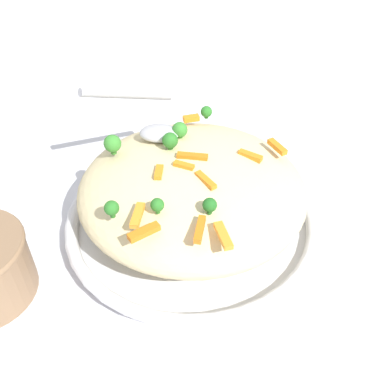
# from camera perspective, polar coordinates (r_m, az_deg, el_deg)

# --- Properties ---
(ground_plane) EXTENTS (2.40, 2.40, 0.00)m
(ground_plane) POSITION_cam_1_polar(r_m,az_deg,el_deg) (0.66, 0.00, -5.16)
(ground_plane) COLOR silver
(serving_bowl) EXTENTS (0.36, 0.36, 0.04)m
(serving_bowl) POSITION_cam_1_polar(r_m,az_deg,el_deg) (0.65, 0.00, -3.82)
(serving_bowl) COLOR silver
(serving_bowl) RESTS_ON ground_plane
(pasta_mound) EXTENTS (0.31, 0.30, 0.10)m
(pasta_mound) POSITION_cam_1_polar(r_m,az_deg,el_deg) (0.61, 0.00, 0.33)
(pasta_mound) COLOR beige
(pasta_mound) RESTS_ON serving_bowl
(carrot_piece_0) EXTENTS (0.03, 0.02, 0.01)m
(carrot_piece_0) POSITION_cam_1_polar(r_m,az_deg,el_deg) (0.67, -0.11, 9.51)
(carrot_piece_0) COLOR orange
(carrot_piece_0) RESTS_ON pasta_mound
(carrot_piece_1) EXTENTS (0.01, 0.03, 0.01)m
(carrot_piece_1) POSITION_cam_1_polar(r_m,az_deg,el_deg) (0.56, -4.32, 2.58)
(carrot_piece_1) COLOR orange
(carrot_piece_1) RESTS_ON pasta_mound
(carrot_piece_2) EXTENTS (0.01, 0.04, 0.01)m
(carrot_piece_2) POSITION_cam_1_polar(r_m,az_deg,el_deg) (0.49, 1.01, -4.86)
(carrot_piece_2) COLOR orange
(carrot_piece_2) RESTS_ON pasta_mound
(carrot_piece_3) EXTENTS (0.03, 0.03, 0.01)m
(carrot_piece_3) POSITION_cam_1_polar(r_m,az_deg,el_deg) (0.55, 1.77, 1.56)
(carrot_piece_3) COLOR orange
(carrot_piece_3) RESTS_ON pasta_mound
(carrot_piece_4) EXTENTS (0.04, 0.01, 0.01)m
(carrot_piece_4) POSITION_cam_1_polar(r_m,az_deg,el_deg) (0.58, 0.43, 4.65)
(carrot_piece_4) COLOR orange
(carrot_piece_4) RESTS_ON pasta_mound
(carrot_piece_5) EXTENTS (0.03, 0.02, 0.01)m
(carrot_piece_5) POSITION_cam_1_polar(r_m,az_deg,el_deg) (0.60, 7.54, 4.67)
(carrot_piece_5) COLOR orange
(carrot_piece_5) RESTS_ON pasta_mound
(carrot_piece_6) EXTENTS (0.02, 0.04, 0.01)m
(carrot_piece_6) POSITION_cam_1_polar(r_m,az_deg,el_deg) (0.49, 4.06, -5.64)
(carrot_piece_6) COLOR orange
(carrot_piece_6) RESTS_ON pasta_mound
(carrot_piece_7) EXTENTS (0.03, 0.03, 0.01)m
(carrot_piece_7) POSITION_cam_1_polar(r_m,az_deg,el_deg) (0.62, 10.97, 5.78)
(carrot_piece_7) COLOR orange
(carrot_piece_7) RESTS_ON pasta_mound
(carrot_piece_8) EXTENTS (0.04, 0.03, 0.01)m
(carrot_piece_8) POSITION_cam_1_polar(r_m,az_deg,el_deg) (0.49, -6.23, -5.17)
(carrot_piece_8) COLOR orange
(carrot_piece_8) RESTS_ON pasta_mound
(carrot_piece_9) EXTENTS (0.01, 0.04, 0.01)m
(carrot_piece_9) POSITION_cam_1_polar(r_m,az_deg,el_deg) (0.51, -7.06, -3.00)
(carrot_piece_9) COLOR orange
(carrot_piece_9) RESTS_ON pasta_mound
(carrot_piece_10) EXTENTS (0.03, 0.02, 0.01)m
(carrot_piece_10) POSITION_cam_1_polar(r_m,az_deg,el_deg) (0.57, -1.06, 3.42)
(carrot_piece_10) COLOR orange
(carrot_piece_10) RESTS_ON pasta_mound
(broccoli_floret_0) EXTENTS (0.02, 0.02, 0.02)m
(broccoli_floret_0) POSITION_cam_1_polar(r_m,az_deg,el_deg) (0.59, -2.85, 6.66)
(broccoli_floret_0) COLOR #296820
(broccoli_floret_0) RESTS_ON pasta_mound
(broccoli_floret_1) EXTENTS (0.02, 0.02, 0.02)m
(broccoli_floret_1) POSITION_cam_1_polar(r_m,az_deg,el_deg) (0.51, -10.35, -2.09)
(broccoli_floret_1) COLOR #296820
(broccoli_floret_1) RESTS_ON pasta_mound
(broccoli_floret_2) EXTENTS (0.02, 0.02, 0.03)m
(broccoli_floret_2) POSITION_cam_1_polar(r_m,az_deg,el_deg) (0.62, -1.59, 8.03)
(broccoli_floret_2) COLOR #377928
(broccoli_floret_2) RESTS_ON pasta_mound
(broccoli_floret_3) EXTENTS (0.02, 0.02, 0.02)m
(broccoli_floret_3) POSITION_cam_1_polar(r_m,az_deg,el_deg) (0.51, -4.51, -1.71)
(broccoli_floret_3) COLOR #296820
(broccoli_floret_3) RESTS_ON pasta_mound
(broccoli_floret_4) EXTENTS (0.02, 0.02, 0.02)m
(broccoli_floret_4) POSITION_cam_1_polar(r_m,az_deg,el_deg) (0.67, 1.88, 10.33)
(broccoli_floret_4) COLOR #296820
(broccoli_floret_4) RESTS_ON pasta_mound
(broccoli_floret_5) EXTENTS (0.02, 0.02, 0.02)m
(broccoli_floret_5) POSITION_cam_1_polar(r_m,az_deg,el_deg) (0.51, 2.31, -1.73)
(broccoli_floret_5) COLOR #205B1C
(broccoli_floret_5) RESTS_ON pasta_mound
(broccoli_floret_6) EXTENTS (0.02, 0.02, 0.03)m
(broccoli_floret_6) POSITION_cam_1_polar(r_m,az_deg,el_deg) (0.60, -10.25, 6.17)
(broccoli_floret_6) COLOR #377928
(broccoli_floret_6) RESTS_ON pasta_mound
(serving_spoon) EXTENTS (0.14, 0.13, 0.07)m
(serving_spoon) POSITION_cam_1_polar(r_m,az_deg,el_deg) (0.64, -5.71, 9.41)
(serving_spoon) COLOR #B7B7BC
(serving_spoon) RESTS_ON pasta_mound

